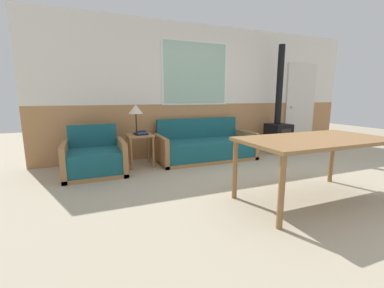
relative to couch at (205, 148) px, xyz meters
name	(u,v)px	position (x,y,z in m)	size (l,w,h in m)	color
ground_plane	(300,191)	(0.42, -2.09, -0.24)	(16.00, 16.00, 0.00)	#B2A58C
wall_back	(212,91)	(0.40, 0.54, 1.13)	(7.20, 0.09, 2.70)	#AD7A4C
couch	(205,148)	(0.00, 0.00, 0.00)	(1.93, 0.88, 0.80)	#9E7042
armchair	(95,160)	(-2.08, -0.22, 0.00)	(0.95, 0.84, 0.77)	#9E7042
side_table	(140,141)	(-1.30, -0.03, 0.22)	(0.44, 0.44, 0.58)	#9E7042
table_lamp	(136,110)	(-1.34, 0.05, 0.77)	(0.26, 0.26, 0.52)	black
book_stack	(142,133)	(-1.28, -0.10, 0.38)	(0.23, 0.16, 0.07)	black
dining_table	(315,144)	(0.31, -2.36, 0.46)	(1.77, 0.94, 0.77)	olive
wood_stove	(278,125)	(1.82, 0.01, 0.38)	(0.45, 0.49, 2.34)	black
entry_door	(300,105)	(2.88, 0.48, 0.78)	(0.90, 0.09, 2.05)	silver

